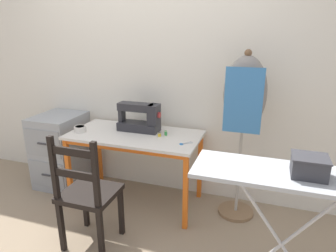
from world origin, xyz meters
The scene contains 13 objects.
ground_plane centered at (0.00, 0.00, 0.00)m, with size 14.00×14.00×0.00m, color gray.
wall_back centered at (0.00, 0.68, 1.27)m, with size 10.00×0.05×2.55m.
sewing_table centered at (0.00, 0.29, 0.63)m, with size 1.22×0.62×0.71m.
sewing_machine centered at (0.03, 0.41, 0.83)m, with size 0.41×0.16×0.29m.
fabric_bowl centered at (-0.51, 0.19, 0.74)m, with size 0.11×0.11×0.06m.
scissors centered at (0.50, 0.20, 0.71)m, with size 0.11×0.10×0.01m.
thread_spool_near_machine centered at (0.25, 0.31, 0.73)m, with size 0.04×0.04×0.04m.
thread_spool_mid_table centered at (0.29, 0.35, 0.73)m, with size 0.03×0.03×0.04m.
wooden_chair centered at (-0.08, -0.39, 0.45)m, with size 0.40×0.38×0.94m.
filing_cabinet centered at (-0.92, 0.39, 0.39)m, with size 0.45×0.54×0.78m.
dress_form centered at (0.96, 0.40, 1.07)m, with size 0.35×0.32×1.49m.
ironing_board centered at (1.30, -0.50, 0.85)m, with size 1.05×0.36×0.90m.
storage_box centered at (1.38, -0.50, 0.95)m, with size 0.18×0.16×0.11m.
Camera 1 is at (1.13, -2.08, 1.63)m, focal length 32.00 mm.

